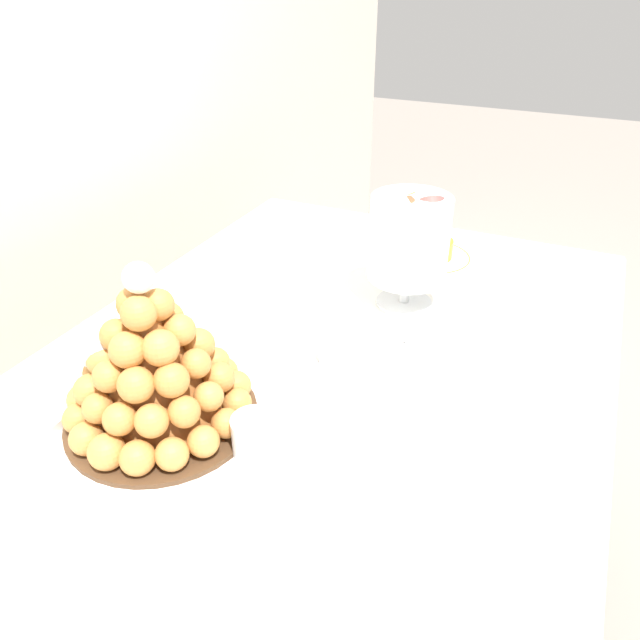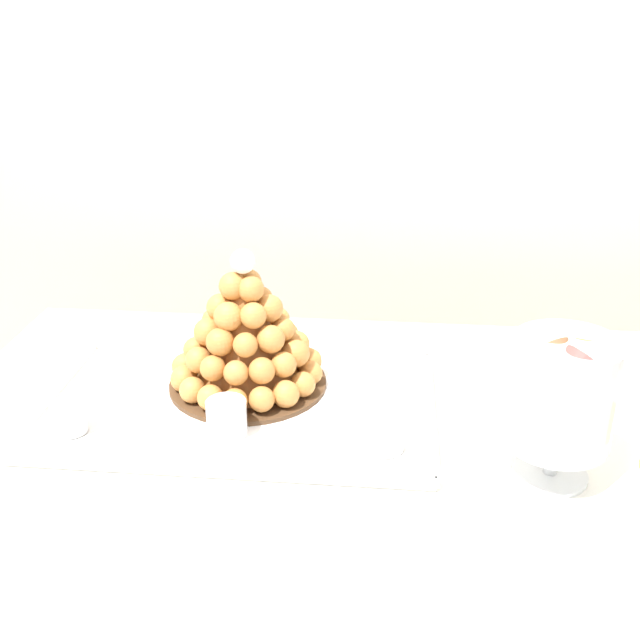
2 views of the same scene
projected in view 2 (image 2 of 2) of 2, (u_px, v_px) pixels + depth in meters
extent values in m
cube|color=silver|center=(378.00, 80.00, 1.76)|extent=(4.80, 0.10, 2.50)
cylinder|color=brown|center=(94.00, 488.00, 1.75)|extent=(0.04, 0.04, 0.78)
cube|color=brown|center=(354.00, 447.00, 1.19)|extent=(1.35, 0.86, 0.02)
cube|color=white|center=(354.00, 441.00, 1.19)|extent=(1.41, 0.92, 0.00)
cube|color=white|center=(364.00, 388.00, 1.67)|extent=(1.41, 0.01, 0.32)
cube|color=white|center=(238.00, 408.00, 1.27)|extent=(0.65, 0.39, 0.01)
cube|color=white|center=(212.00, 470.00, 1.09)|extent=(0.65, 0.01, 0.02)
cube|color=white|center=(258.00, 351.00, 1.44)|extent=(0.65, 0.01, 0.02)
cube|color=white|center=(53.00, 393.00, 1.29)|extent=(0.01, 0.39, 0.02)
cube|color=white|center=(432.00, 412.00, 1.24)|extent=(0.01, 0.39, 0.02)
cylinder|color=white|center=(238.00, 406.00, 1.27)|extent=(0.36, 0.36, 0.00)
cylinder|color=#4C331E|center=(248.00, 383.00, 1.33)|extent=(0.28, 0.28, 0.01)
cone|color=#B06D35|center=(246.00, 330.00, 1.29)|extent=(0.19, 0.19, 0.20)
sphere|color=#CF8942|center=(311.00, 373.00, 1.31)|extent=(0.04, 0.04, 0.04)
sphere|color=#CE8842|center=(308.00, 361.00, 1.35)|extent=(0.05, 0.05, 0.05)
sphere|color=#D08A43|center=(298.00, 351.00, 1.39)|extent=(0.05, 0.05, 0.05)
sphere|color=#CC8540|center=(280.00, 345.00, 1.41)|extent=(0.05, 0.05, 0.05)
sphere|color=#CC8540|center=(258.00, 341.00, 1.42)|extent=(0.05, 0.05, 0.05)
sphere|color=#D18B44|center=(235.00, 343.00, 1.42)|extent=(0.05, 0.05, 0.05)
sphere|color=#CC8640|center=(214.00, 347.00, 1.40)|extent=(0.04, 0.04, 0.04)
sphere|color=#CF8942|center=(196.00, 356.00, 1.37)|extent=(0.05, 0.05, 0.05)
sphere|color=#D08B44|center=(186.00, 367.00, 1.33)|extent=(0.05, 0.05, 0.05)
sphere|color=#CF8842|center=(184.00, 379.00, 1.29)|extent=(0.05, 0.05, 0.05)
sphere|color=#D18B44|center=(192.00, 390.00, 1.26)|extent=(0.04, 0.04, 0.04)
sphere|color=#D18B44|center=(210.00, 398.00, 1.23)|extent=(0.04, 0.04, 0.04)
sphere|color=#CD8741|center=(235.00, 401.00, 1.22)|extent=(0.04, 0.04, 0.04)
sphere|color=#CD8641|center=(262.00, 399.00, 1.22)|extent=(0.04, 0.04, 0.04)
sphere|color=#CE8742|center=(286.00, 394.00, 1.24)|extent=(0.05, 0.05, 0.05)
sphere|color=#CE8842|center=(303.00, 384.00, 1.27)|extent=(0.04, 0.04, 0.04)
sphere|color=#D28D45|center=(296.00, 344.00, 1.33)|extent=(0.05, 0.05, 0.05)
sphere|color=#CC8540|center=(286.00, 335.00, 1.36)|extent=(0.05, 0.05, 0.05)
sphere|color=#CB843F|center=(267.00, 330.00, 1.38)|extent=(0.04, 0.04, 0.04)
sphere|color=#D28C45|center=(245.00, 329.00, 1.39)|extent=(0.05, 0.05, 0.05)
sphere|color=#D08A43|center=(222.00, 331.00, 1.37)|extent=(0.05, 0.05, 0.05)
sphere|color=#CB8440|center=(205.00, 340.00, 1.34)|extent=(0.04, 0.04, 0.04)
sphere|color=#CE8842|center=(196.00, 349.00, 1.30)|extent=(0.04, 0.04, 0.04)
sphere|color=#CF8943|center=(198.00, 360.00, 1.27)|extent=(0.05, 0.05, 0.05)
sphere|color=#CB8540|center=(213.00, 368.00, 1.24)|extent=(0.04, 0.04, 0.04)
sphere|color=#D28C45|center=(236.00, 373.00, 1.22)|extent=(0.04, 0.04, 0.04)
sphere|color=#CC8540|center=(262.00, 371.00, 1.23)|extent=(0.04, 0.04, 0.04)
sphere|color=#CF8942|center=(284.00, 365.00, 1.25)|extent=(0.04, 0.04, 0.04)
sphere|color=#CC8540|center=(296.00, 354.00, 1.29)|extent=(0.05, 0.05, 0.05)
sphere|color=#CF8943|center=(278.00, 319.00, 1.32)|extent=(0.04, 0.04, 0.04)
sphere|color=#D08A44|center=(259.00, 314.00, 1.35)|extent=(0.05, 0.05, 0.05)
sphere|color=#D18C44|center=(234.00, 315.00, 1.34)|extent=(0.05, 0.05, 0.05)
sphere|color=#CE8842|center=(214.00, 321.00, 1.31)|extent=(0.04, 0.04, 0.04)
sphere|color=#CE8842|center=(208.00, 332.00, 1.27)|extent=(0.05, 0.05, 0.05)
sphere|color=#CB8540|center=(220.00, 342.00, 1.24)|extent=(0.05, 0.05, 0.05)
sphere|color=#CD8641|center=(245.00, 345.00, 1.23)|extent=(0.04, 0.04, 0.04)
sphere|color=#CE8842|center=(271.00, 339.00, 1.25)|extent=(0.05, 0.05, 0.05)
sphere|color=#CC8640|center=(283.00, 329.00, 1.28)|extent=(0.04, 0.04, 0.04)
sphere|color=#CD8641|center=(261.00, 299.00, 1.30)|extent=(0.04, 0.04, 0.04)
sphere|color=#CB8440|center=(237.00, 300.00, 1.31)|extent=(0.04, 0.04, 0.04)
sphere|color=#D18B44|center=(221.00, 308.00, 1.28)|extent=(0.05, 0.05, 0.05)
sphere|color=#D38D45|center=(228.00, 317.00, 1.24)|extent=(0.05, 0.05, 0.05)
sphere|color=#D18C44|center=(253.00, 316.00, 1.24)|extent=(0.04, 0.04, 0.04)
sphere|color=#D18B44|center=(269.00, 308.00, 1.27)|extent=(0.05, 0.05, 0.05)
sphere|color=#CD8641|center=(248.00, 283.00, 1.27)|extent=(0.05, 0.05, 0.05)
sphere|color=#D18B44|center=(233.00, 286.00, 1.25)|extent=(0.05, 0.05, 0.05)
sphere|color=#CE8742|center=(251.00, 289.00, 1.24)|extent=(0.04, 0.04, 0.04)
sphere|color=white|center=(243.00, 261.00, 1.24)|extent=(0.04, 0.04, 0.04)
cylinder|color=silver|center=(69.00, 417.00, 1.19)|extent=(0.05, 0.05, 0.05)
cylinder|color=#F4EAC6|center=(70.00, 425.00, 1.19)|extent=(0.05, 0.05, 0.02)
cylinder|color=white|center=(69.00, 415.00, 1.18)|extent=(0.05, 0.05, 0.02)
sphere|color=brown|center=(67.00, 409.00, 1.18)|extent=(0.01, 0.01, 0.01)
cylinder|color=silver|center=(227.00, 418.00, 1.18)|extent=(0.06, 0.06, 0.06)
cylinder|color=gold|center=(227.00, 427.00, 1.18)|extent=(0.06, 0.06, 0.02)
cylinder|color=#EAC166|center=(227.00, 415.00, 1.18)|extent=(0.06, 0.06, 0.02)
sphere|color=brown|center=(220.00, 409.00, 1.17)|extent=(0.02, 0.02, 0.02)
cylinder|color=silver|center=(384.00, 432.00, 1.14)|extent=(0.06, 0.06, 0.05)
cylinder|color=#F4EAC6|center=(383.00, 441.00, 1.15)|extent=(0.06, 0.06, 0.02)
cylinder|color=white|center=(384.00, 430.00, 1.14)|extent=(0.06, 0.06, 0.02)
sphere|color=brown|center=(390.00, 423.00, 1.14)|extent=(0.02, 0.02, 0.02)
cylinder|color=white|center=(549.00, 474.00, 1.10)|extent=(0.11, 0.11, 0.01)
cylinder|color=white|center=(552.00, 457.00, 1.09)|extent=(0.02, 0.02, 0.05)
cylinder|color=white|center=(562.00, 393.00, 1.05)|extent=(0.15, 0.15, 0.16)
cylinder|color=#9ED860|center=(578.00, 434.00, 1.06)|extent=(0.06, 0.05, 0.05)
cylinder|color=brown|center=(551.00, 424.00, 1.08)|extent=(0.06, 0.05, 0.06)
cylinder|color=#E54C47|center=(537.00, 430.00, 1.07)|extent=(0.05, 0.05, 0.03)
cylinder|color=brown|center=(559.00, 442.00, 1.04)|extent=(0.07, 0.05, 0.06)
cylinder|color=#72B2E0|center=(564.00, 411.00, 1.07)|extent=(0.07, 0.05, 0.07)
cylinder|color=#D199D8|center=(534.00, 403.00, 1.09)|extent=(0.06, 0.05, 0.04)
cylinder|color=#F9A54C|center=(541.00, 419.00, 1.05)|extent=(0.05, 0.06, 0.06)
cylinder|color=#E54C47|center=(574.00, 425.00, 1.04)|extent=(0.06, 0.06, 0.06)
cylinder|color=yellow|center=(562.00, 388.00, 1.08)|extent=(0.07, 0.06, 0.07)
cylinder|color=#D199D8|center=(537.00, 397.00, 1.06)|extent=(0.05, 0.05, 0.05)
cylinder|color=yellow|center=(557.00, 404.00, 1.04)|extent=(0.05, 0.06, 0.04)
cylinder|color=brown|center=(583.00, 403.00, 1.04)|extent=(0.07, 0.06, 0.05)
cylinder|color=yellow|center=(557.00, 379.00, 1.06)|extent=(0.06, 0.05, 0.05)
cylinder|color=#E54C47|center=(551.00, 390.00, 1.03)|extent=(0.07, 0.05, 0.06)
cylinder|color=#72B2E0|center=(577.00, 389.00, 1.03)|extent=(0.06, 0.06, 0.04)
cylinder|color=pink|center=(556.00, 366.00, 1.04)|extent=(0.05, 0.05, 0.04)
cylinder|color=#E54C47|center=(561.00, 375.00, 1.02)|extent=(0.05, 0.05, 0.03)
cylinder|color=pink|center=(589.00, 380.00, 1.00)|extent=(0.06, 0.06, 0.04)
cylinder|color=pink|center=(584.00, 362.00, 1.05)|extent=(0.06, 0.06, 0.05)
cylinder|color=brown|center=(554.00, 351.00, 1.03)|extent=(0.06, 0.05, 0.06)
cylinder|color=#E54C47|center=(581.00, 364.00, 0.99)|extent=(0.07, 0.06, 0.07)
cylinder|color=#F9A54C|center=(583.00, 346.00, 1.04)|extent=(0.06, 0.06, 0.05)
cylinder|color=silver|center=(247.00, 367.00, 1.41)|extent=(0.06, 0.06, 0.00)
cylinder|color=silver|center=(246.00, 344.00, 1.39)|extent=(0.01, 0.01, 0.09)
sphere|color=silver|center=(244.00, 305.00, 1.36)|extent=(0.07, 0.07, 0.07)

